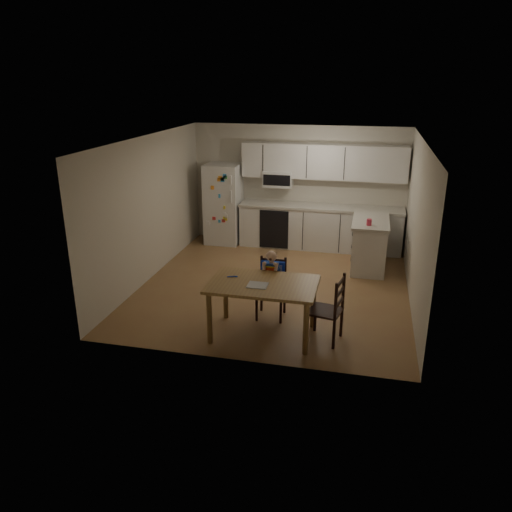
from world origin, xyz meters
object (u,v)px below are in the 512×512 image
object	(u,v)px
refrigerator	(224,204)
chair_side	(332,305)
dining_table	(263,290)
chair_booster	(272,276)
kitchen_island	(369,244)
red_cup	(369,222)

from	to	relation	value
refrigerator	chair_side	size ratio (longest dim) A/B	1.79
dining_table	chair_booster	bearing A→B (deg)	90.07
kitchen_island	refrigerator	bearing A→B (deg)	163.71
red_cup	chair_side	bearing A→B (deg)	-98.80
kitchen_island	dining_table	xyz separation A→B (m)	(-1.39, -3.01, 0.21)
kitchen_island	dining_table	world-z (taller)	kitchen_island
refrigerator	red_cup	xyz separation A→B (m)	(3.07, -1.26, 0.14)
kitchen_island	red_cup	bearing A→B (deg)	-95.71
chair_booster	chair_side	world-z (taller)	chair_booster
refrigerator	kitchen_island	distance (m)	3.26
dining_table	chair_booster	size ratio (longest dim) A/B	1.39
refrigerator	chair_side	xyz separation A→B (m)	(2.66, -3.89, -0.31)
chair_side	dining_table	bearing A→B (deg)	-76.92
chair_booster	red_cup	bearing A→B (deg)	55.54
chair_side	refrigerator	bearing A→B (deg)	-134.43
dining_table	kitchen_island	bearing A→B (deg)	65.31
dining_table	chair_booster	xyz separation A→B (m)	(-0.00, 0.61, -0.04)
kitchen_island	chair_side	distance (m)	3.01
red_cup	chair_booster	distance (m)	2.47
chair_booster	chair_side	distance (m)	1.11
refrigerator	red_cup	distance (m)	3.32
refrigerator	kitchen_island	size ratio (longest dim) A/B	1.34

